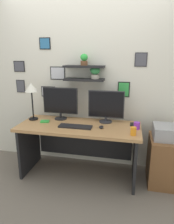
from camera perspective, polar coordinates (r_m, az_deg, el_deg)
ground_plane at (r=3.10m, az=-2.09°, el=-16.89°), size 8.00×8.00×0.00m
back_wall_assembly at (r=3.05m, az=-0.33°, el=9.79°), size 4.40×0.24×2.70m
desk at (r=2.89m, az=-1.93°, el=-7.27°), size 1.65×0.68×0.75m
monitor_left at (r=2.99m, az=-7.48°, el=2.69°), size 0.52×0.18×0.47m
monitor_right at (r=2.84m, az=5.35°, el=1.68°), size 0.50×0.18×0.45m
keyboard at (r=2.69m, az=-3.29°, el=-4.06°), size 0.44×0.14×0.02m
computer_mouse at (r=2.66m, az=4.01°, el=-4.22°), size 0.06×0.09×0.03m
desk_lamp at (r=3.00m, az=-15.29°, el=5.90°), size 0.18×0.18×0.54m
cell_phone at (r=2.85m, az=12.66°, el=-3.41°), size 0.07×0.14×0.01m
coffee_mug at (r=2.69m, az=13.75°, el=-3.71°), size 0.08×0.08×0.09m
pen_cup at (r=2.48m, az=12.85°, el=-5.25°), size 0.07×0.07×0.10m
scissors_tray at (r=2.94m, az=-11.71°, el=-2.56°), size 0.14×0.11×0.02m
drawer_cabinet at (r=2.96m, az=21.09°, el=-12.60°), size 0.44×0.50×0.63m
printer at (r=2.80m, az=21.92°, el=-5.32°), size 0.38×0.34×0.17m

